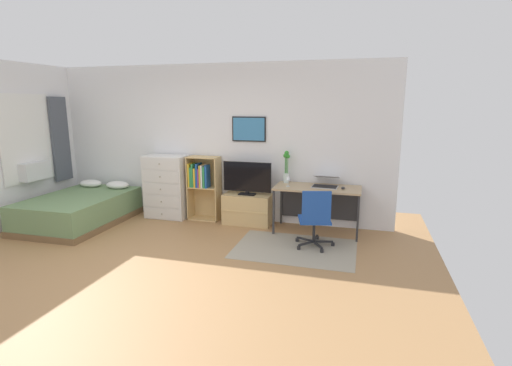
{
  "coord_description": "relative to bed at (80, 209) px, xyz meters",
  "views": [
    {
      "loc": [
        2.51,
        -3.86,
        2.03
      ],
      "look_at": [
        0.99,
        1.5,
        0.87
      ],
      "focal_mm": 26.81,
      "sensor_mm": 36.0,
      "label": 1
    }
  ],
  "objects": [
    {
      "name": "laptop",
      "position": [
        4.09,
        0.75,
        0.56
      ],
      "size": [
        0.42,
        0.45,
        0.17
      ],
      "rotation": [
        0.0,
        0.0,
        -0.06
      ],
      "color": "#B7B7BC",
      "rests_on": "desk"
    },
    {
      "name": "area_rug",
      "position": [
        3.77,
        -0.18,
        -0.25
      ],
      "size": [
        1.7,
        1.2,
        0.01
      ],
      "primitive_type": "cube",
      "color": "#9E937F",
      "rests_on": "ground_plane"
    },
    {
      "name": "television",
      "position": [
        2.78,
        0.73,
        0.55
      ],
      "size": [
        0.83,
        0.16,
        0.56
      ],
      "color": "black",
      "rests_on": "tv_stand"
    },
    {
      "name": "office_chair",
      "position": [
        4.03,
        -0.08,
        0.21
      ],
      "size": [
        0.58,
        0.57,
        0.86
      ],
      "rotation": [
        0.0,
        0.0,
        0.24
      ],
      "color": "#232326",
      "rests_on": "ground_plane"
    },
    {
      "name": "computer_mouse",
      "position": [
        4.37,
        0.61,
        0.51
      ],
      "size": [
        0.06,
        0.1,
        0.03
      ],
      "primitive_type": "ellipsoid",
      "color": "#262628",
      "rests_on": "desk"
    },
    {
      "name": "ground_plane",
      "position": [
        2.13,
        -1.42,
        -0.25
      ],
      "size": [
        7.2,
        7.2,
        0.0
      ],
      "primitive_type": "plane",
      "color": "#A87A4C"
    },
    {
      "name": "wine_glass",
      "position": [
        3.51,
        0.57,
        0.62
      ],
      "size": [
        0.07,
        0.07,
        0.18
      ],
      "color": "silver",
      "rests_on": "desk"
    },
    {
      "name": "bookshelf",
      "position": [
        1.93,
        0.8,
        0.42
      ],
      "size": [
        0.55,
        0.3,
        1.13
      ],
      "color": "tan",
      "rests_on": "ground_plane"
    },
    {
      "name": "dresser",
      "position": [
        1.27,
        0.74,
        0.31
      ],
      "size": [
        0.75,
        0.46,
        1.13
      ],
      "color": "silver",
      "rests_on": "ground_plane"
    },
    {
      "name": "bed",
      "position": [
        0.0,
        0.0,
        0.0
      ],
      "size": [
        1.35,
        1.93,
        0.62
      ],
      "rotation": [
        0.0,
        0.0,
        0.02
      ],
      "color": "brown",
      "rests_on": "ground_plane"
    },
    {
      "name": "desk",
      "position": [
        3.97,
        0.72,
        0.36
      ],
      "size": [
        1.34,
        0.63,
        0.74
      ],
      "color": "tan",
      "rests_on": "ground_plane"
    },
    {
      "name": "bamboo_vase",
      "position": [
        3.42,
        0.85,
        0.79
      ],
      "size": [
        0.11,
        0.1,
        0.53
      ],
      "color": "silver",
      "rests_on": "desk"
    },
    {
      "name": "tv_stand",
      "position": [
        2.78,
        0.75,
        0.01
      ],
      "size": [
        0.81,
        0.41,
        0.52
      ],
      "color": "tan",
      "rests_on": "ground_plane"
    },
    {
      "name": "wall_back_with_posters",
      "position": [
        2.13,
        1.01,
        1.1
      ],
      "size": [
        6.12,
        0.09,
        2.7
      ],
      "color": "white",
      "rests_on": "ground_plane"
    }
  ]
}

